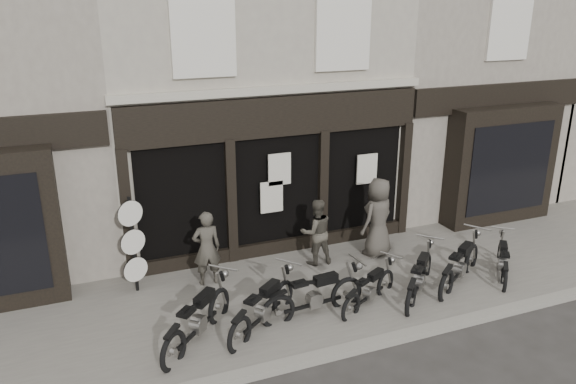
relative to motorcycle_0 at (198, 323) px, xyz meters
name	(u,v)px	position (x,y,z in m)	size (l,w,h in m)	color
ground_plane	(331,315)	(2.65, -0.01, -0.44)	(90.00, 90.00, 0.00)	#2D2B28
pavement	(312,292)	(2.65, 0.89, -0.38)	(30.00, 4.20, 0.12)	#645D58
kerb	(361,347)	(2.65, -1.26, -0.37)	(30.00, 0.25, 0.13)	gray
central_building	(237,72)	(2.65, 5.94, 3.64)	(7.30, 6.22, 8.34)	#A9A391
neighbour_right	(436,64)	(9.00, 5.89, 3.60)	(5.60, 6.73, 8.34)	gray
motorcycle_0	(198,323)	(0.00, 0.00, 0.00)	(1.79, 1.83, 1.10)	black
motorcycle_1	(263,311)	(1.23, -0.03, -0.02)	(1.88, 1.59, 1.06)	black
motorcycle_2	(315,299)	(2.31, 0.02, -0.01)	(2.25, 0.61, 1.08)	black
motorcycle_3	(369,292)	(3.49, -0.05, -0.08)	(1.73, 1.12, 0.91)	black
motorcycle_4	(419,280)	(4.66, -0.08, -0.02)	(1.74, 1.68, 1.04)	black
motorcycle_5	(460,268)	(5.76, 0.02, -0.01)	(2.02, 1.47, 1.09)	black
motorcycle_6	(502,263)	(6.90, -0.02, -0.08)	(1.36, 1.61, 0.91)	black
man_left	(207,248)	(0.67, 1.98, 0.51)	(0.60, 0.40, 1.66)	#413D35
man_centre	(316,232)	(3.24, 2.01, 0.46)	(0.76, 0.59, 1.57)	#464238
man_right	(378,217)	(4.79, 1.90, 0.64)	(0.93, 0.61, 1.91)	#443F38
advert_sign_post	(134,249)	(-0.80, 2.21, 0.64)	(0.52, 0.35, 2.21)	black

